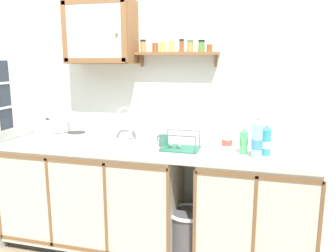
{
  "coord_description": "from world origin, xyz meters",
  "views": [
    {
      "loc": [
        0.84,
        -2.25,
        1.68
      ],
      "look_at": [
        0.13,
        0.44,
        1.13
      ],
      "focal_mm": 35.99,
      "sensor_mm": 36.0,
      "label": 1
    }
  ],
  "objects": [
    {
      "name": "back_wall",
      "position": [
        0.0,
        0.64,
        1.28
      ],
      "size": [
        3.24,
        0.07,
        2.54
      ],
      "color": "silver",
      "rests_on": "ground"
    },
    {
      "name": "hot_plate_stove",
      "position": [
        -0.77,
        0.32,
        1.0
      ],
      "size": [
        0.38,
        0.32,
        0.09
      ],
      "color": "silver",
      "rests_on": "countertop"
    },
    {
      "name": "countertop",
      "position": [
        0.0,
        0.32,
        0.94
      ],
      "size": [
        2.6,
        0.62,
        0.03
      ],
      "primitive_type": "cube",
      "color": "#B2B2AD",
      "rests_on": "lower_cabinet_run"
    },
    {
      "name": "trash_bin",
      "position": [
        0.34,
        0.27,
        0.24
      ],
      "size": [
        0.33,
        0.33,
        0.46
      ],
      "color": "#4C4C51",
      "rests_on": "ground"
    },
    {
      "name": "wall_cabinet",
      "position": [
        -0.48,
        0.48,
        1.91
      ],
      "size": [
        0.6,
        0.29,
        0.53
      ],
      "color": "brown"
    },
    {
      "name": "lower_cabinet_run_right",
      "position": [
        0.87,
        0.32,
        0.47
      ],
      "size": [
        0.88,
        0.59,
        0.93
      ],
      "color": "black",
      "rests_on": "ground"
    },
    {
      "name": "saucepan",
      "position": [
        -0.87,
        0.35,
        1.1
      ],
      "size": [
        0.34,
        0.27,
        0.09
      ],
      "color": "silver",
      "rests_on": "hot_plate_stove"
    },
    {
      "name": "backsplash",
      "position": [
        0.0,
        0.61,
        1.0
      ],
      "size": [
        2.6,
        0.02,
        0.08
      ],
      "primitive_type": "cube",
      "color": "#B2B2AD",
      "rests_on": "countertop"
    },
    {
      "name": "bottle_detergent_teal_0",
      "position": [
        0.93,
        0.35,
        1.07
      ],
      "size": [
        0.07,
        0.07,
        0.25
      ],
      "color": "teal",
      "rests_on": "countertop"
    },
    {
      "name": "spice_shelf",
      "position": [
        0.17,
        0.55,
        1.75
      ],
      "size": [
        0.71,
        0.14,
        0.23
      ],
      "color": "brown"
    },
    {
      "name": "dish_rack",
      "position": [
        0.25,
        0.34,
        0.99
      ],
      "size": [
        0.3,
        0.23,
        0.15
      ],
      "color": "#26664C",
      "rests_on": "countertop"
    },
    {
      "name": "sink",
      "position": [
        -0.25,
        0.36,
        0.95
      ],
      "size": [
        0.56,
        0.44,
        0.43
      ],
      "color": "silver",
      "rests_on": "countertop"
    },
    {
      "name": "bottle_water_blue_2",
      "position": [
        0.86,
        0.25,
        1.1
      ],
      "size": [
        0.08,
        0.08,
        0.32
      ],
      "color": "#8CB7E0",
      "rests_on": "countertop"
    },
    {
      "name": "bottle_opaque_white_3",
      "position": [
        0.63,
        0.38,
        1.06
      ],
      "size": [
        0.08,
        0.08,
        0.23
      ],
      "color": "white",
      "rests_on": "countertop"
    },
    {
      "name": "bottle_soda_green_1",
      "position": [
        0.76,
        0.34,
        1.06
      ],
      "size": [
        0.06,
        0.06,
        0.22
      ],
      "color": "#4CB266",
      "rests_on": "countertop"
    },
    {
      "name": "mug",
      "position": [
        0.1,
        0.41,
        1.01
      ],
      "size": [
        0.11,
        0.08,
        0.1
      ],
      "color": "#337259",
      "rests_on": "countertop"
    },
    {
      "name": "lower_cabinet_run",
      "position": [
        -0.53,
        0.32,
        0.47
      ],
      "size": [
        1.56,
        0.59,
        0.93
      ],
      "color": "black",
      "rests_on": "ground"
    }
  ]
}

